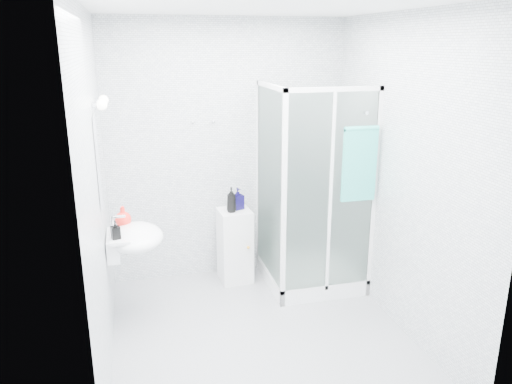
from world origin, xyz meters
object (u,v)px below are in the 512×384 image
object	(u,v)px
storage_cabinet	(235,246)
hand_towel	(360,162)
soap_dispenser_orange	(123,216)
shampoo_bottle_a	(231,200)
soap_dispenser_black	(115,230)
shampoo_bottle_b	(238,199)
wall_basin	(132,238)
shower_enclosure	(306,244)

from	to	relation	value
storage_cabinet	hand_towel	distance (m)	1.55
storage_cabinet	soap_dispenser_orange	xyz separation A→B (m)	(-1.06, -0.48, 0.57)
shampoo_bottle_a	soap_dispenser_black	bearing A→B (deg)	-146.33
storage_cabinet	shampoo_bottle_b	size ratio (longest dim) A/B	3.49
wall_basin	shampoo_bottle_a	size ratio (longest dim) A/B	2.24
shampoo_bottle_b	wall_basin	bearing A→B (deg)	-148.04
storage_cabinet	soap_dispenser_black	size ratio (longest dim) A/B	5.13
shower_enclosure	shampoo_bottle_b	size ratio (longest dim) A/B	9.23
wall_basin	soap_dispenser_orange	size ratio (longest dim) A/B	3.18
wall_basin	shampoo_bottle_a	distance (m)	1.12
shower_enclosure	storage_cabinet	size ratio (longest dim) A/B	2.64
storage_cabinet	shampoo_bottle_b	xyz separation A→B (m)	(0.04, 0.04, 0.49)
wall_basin	soap_dispenser_black	distance (m)	0.24
shower_enclosure	shampoo_bottle_b	bearing A→B (deg)	151.68
shower_enclosure	storage_cabinet	bearing A→B (deg)	156.22
storage_cabinet	soap_dispenser_black	xyz separation A→B (m)	(-1.12, -0.75, 0.56)
wall_basin	soap_dispenser_black	size ratio (longest dim) A/B	3.80
shower_enclosure	hand_towel	size ratio (longest dim) A/B	2.98
hand_towel	soap_dispenser_black	xyz separation A→B (m)	(-2.10, -0.06, -0.41)
soap_dispenser_black	soap_dispenser_orange	bearing A→B (deg)	78.13
wall_basin	storage_cabinet	world-z (taller)	wall_basin
hand_towel	shampoo_bottle_b	distance (m)	1.29
shower_enclosure	storage_cabinet	distance (m)	0.72
wall_basin	shampoo_bottle_b	world-z (taller)	wall_basin
soap_dispenser_orange	soap_dispenser_black	xyz separation A→B (m)	(-0.06, -0.28, -0.01)
shower_enclosure	soap_dispenser_black	size ratio (longest dim) A/B	13.56
shower_enclosure	shampoo_bottle_a	size ratio (longest dim) A/B	8.01
shampoo_bottle_a	soap_dispenser_orange	xyz separation A→B (m)	(-1.02, -0.44, 0.07)
wall_basin	soap_dispenser_black	world-z (taller)	same
shampoo_bottle_b	shower_enclosure	bearing A→B (deg)	-28.32
wall_basin	soap_dispenser_black	bearing A→B (deg)	-129.94
soap_dispenser_orange	soap_dispenser_black	size ratio (longest dim) A/B	1.19
shampoo_bottle_b	soap_dispenser_orange	size ratio (longest dim) A/B	1.23
wall_basin	shampoo_bottle_b	distance (m)	1.23
storage_cabinet	hand_towel	bearing A→B (deg)	-38.80
wall_basin	shampoo_bottle_b	xyz separation A→B (m)	(1.04, 0.65, 0.07)
shampoo_bottle_a	soap_dispenser_orange	distance (m)	1.12
soap_dispenser_black	wall_basin	bearing A→B (deg)	50.06
shower_enclosure	soap_dispenser_orange	xyz separation A→B (m)	(-1.72, -0.19, 0.50)
shampoo_bottle_b	soap_dispenser_orange	distance (m)	1.22
shower_enclosure	soap_dispenser_orange	distance (m)	1.80
storage_cabinet	shower_enclosure	bearing A→B (deg)	-27.47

